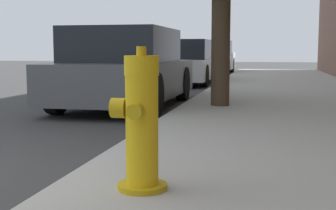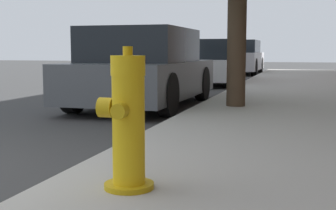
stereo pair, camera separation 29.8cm
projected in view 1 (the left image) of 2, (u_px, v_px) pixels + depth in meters
The scene contains 4 objects.
fire_hydrant at pixel (141, 124), 2.96m from camera, with size 0.36×0.36×0.91m.
parked_car_near at pixel (126, 69), 8.53m from camera, with size 1.83×4.07×1.43m.
parked_car_mid at pixel (185, 63), 14.44m from camera, with size 1.76×4.14×1.35m.
parked_car_far at pixel (211, 58), 20.64m from camera, with size 1.82×4.39×1.47m.
Camera 1 is at (3.03, -2.71, 1.03)m, focal length 50.00 mm.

